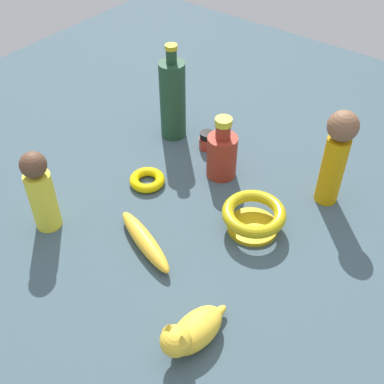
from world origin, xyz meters
TOP-DOWN VIEW (x-y plane):
  - ground at (0.00, 0.00)m, footprint 2.00×2.00m
  - cat_figurine at (0.19, -0.26)m, footprint 0.08×0.16m
  - bottle_short at (-0.03, 0.16)m, footprint 0.07×0.07m
  - person_figure_adult at (0.21, 0.24)m, footprint 0.07×0.07m
  - banana at (-0.02, -0.13)m, footprint 0.20×0.11m
  - bowl at (0.13, 0.05)m, footprint 0.14×0.14m
  - bangle at (-0.16, 0.02)m, footprint 0.09×0.09m
  - nail_polish_jar at (-0.13, 0.23)m, footprint 0.04×0.04m
  - person_figure_child at (-0.24, -0.21)m, footprint 0.06×0.06m
  - bottle_tall at (-0.24, 0.22)m, footprint 0.07×0.07m

SIDE VIEW (x-z plane):
  - ground at x=0.00m, z-range 0.00..0.00m
  - bangle at x=-0.16m, z-range 0.00..0.02m
  - banana at x=-0.02m, z-range 0.00..0.04m
  - nail_polish_jar at x=-0.13m, z-range 0.00..0.05m
  - cat_figurine at x=0.19m, z-range -0.01..0.08m
  - bowl at x=0.13m, z-range 0.01..0.07m
  - bottle_short at x=-0.03m, z-range -0.02..0.15m
  - person_figure_child at x=-0.24m, z-range 0.00..0.20m
  - bottle_tall at x=-0.24m, z-range -0.02..0.24m
  - person_figure_adult at x=0.21m, z-range 0.01..0.25m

